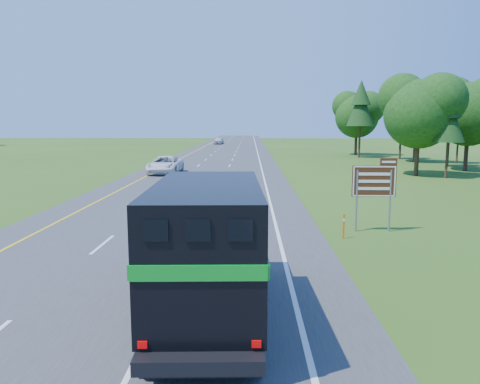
{
  "coord_description": "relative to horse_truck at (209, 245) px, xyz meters",
  "views": [
    {
      "loc": [
        4.23,
        -7.58,
        4.99
      ],
      "look_at": [
        3.74,
        15.05,
        1.64
      ],
      "focal_mm": 35.0,
      "sensor_mm": 36.0,
      "label": 1
    }
  ],
  "objects": [
    {
      "name": "exit_sign",
      "position": [
        6.77,
        9.84,
        0.29
      ],
      "size": [
        2.01,
        0.11,
        3.41
      ],
      "rotation": [
        0.0,
        0.0,
        -0.01
      ],
      "color": "gray",
      "rests_on": "ground"
    },
    {
      "name": "far_car",
      "position": [
        -6.37,
        99.46,
        -1.05
      ],
      "size": [
        2.33,
        5.05,
        1.67
      ],
      "primitive_type": "imported",
      "rotation": [
        0.0,
        0.0,
        -0.07
      ],
      "color": "silver",
      "rests_on": "road"
    },
    {
      "name": "white_suv",
      "position": [
        -7.36,
        34.38,
        -1.03
      ],
      "size": [
        3.03,
        6.23,
        1.71
      ],
      "primitive_type": "imported",
      "rotation": [
        0.0,
        0.0,
        -0.03
      ],
      "color": "white",
      "rests_on": "road"
    },
    {
      "name": "horse_truck",
      "position": [
        0.0,
        0.0,
        0.0
      ],
      "size": [
        2.76,
        8.05,
        3.53
      ],
      "rotation": [
        0.0,
        0.0,
        0.04
      ],
      "color": "black",
      "rests_on": "road"
    },
    {
      "name": "delineator",
      "position": [
        5.12,
        8.43,
        -1.35
      ],
      "size": [
        0.09,
        0.05,
        1.07
      ],
      "color": "#F7590D",
      "rests_on": "ground"
    },
    {
      "name": "lane_markings",
      "position": [
        -3.19,
        46.05,
        -1.88
      ],
      "size": [
        11.15,
        260.0,
        0.01
      ],
      "color": "yellow",
      "rests_on": "road"
    },
    {
      "name": "road",
      "position": [
        -3.19,
        46.05,
        -1.91
      ],
      "size": [
        15.0,
        260.0,
        0.04
      ],
      "primitive_type": "cube",
      "color": "#38383A",
      "rests_on": "ground"
    }
  ]
}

